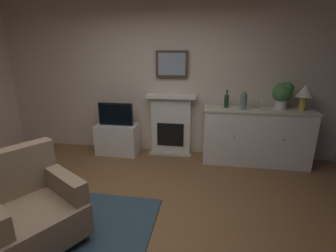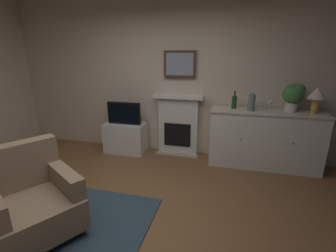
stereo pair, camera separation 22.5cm
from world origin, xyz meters
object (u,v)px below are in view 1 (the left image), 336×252
object	(u,v)px
framed_picture	(172,64)
tv_set	(116,114)
wine_glass_left	(254,101)
wine_glass_center	(262,102)
wine_bottle	(226,101)
fireplace_unit	(171,125)
vase_decorative	(243,101)
armchair	(30,207)
table_lamp	(305,93)
potted_plant_small	(283,93)
sideboard_cabinet	(255,136)
tv_cabinet	(118,139)

from	to	relation	value
framed_picture	tv_set	world-z (taller)	framed_picture
wine_glass_left	tv_set	distance (m)	2.36
wine_glass_center	wine_bottle	bearing A→B (deg)	170.47
wine_glass_center	tv_set	world-z (taller)	wine_glass_center
fireplace_unit	tv_set	distance (m)	1.01
vase_decorative	armchair	xyz separation A→B (m)	(-2.21, -2.15, -0.70)
table_lamp	tv_set	size ratio (longest dim) A/B	0.65
fireplace_unit	armchair	bearing A→B (deg)	-113.06
table_lamp	wine_glass_center	distance (m)	0.64
wine_bottle	wine_glass_left	bearing A→B (deg)	-5.78
vase_decorative	potted_plant_small	xyz separation A→B (m)	(0.60, 0.10, 0.12)
wine_bottle	vase_decorative	size ratio (longest dim) A/B	1.03
framed_picture	wine_glass_left	world-z (taller)	framed_picture
table_lamp	wine_glass_left	distance (m)	0.75
wine_bottle	vase_decorative	distance (m)	0.27
table_lamp	potted_plant_small	distance (m)	0.30
tv_set	potted_plant_small	size ratio (longest dim) A/B	1.44
sideboard_cabinet	tv_set	size ratio (longest dim) A/B	2.79
tv_cabinet	armchair	world-z (taller)	armchair
potted_plant_small	wine_bottle	bearing A→B (deg)	179.92
vase_decorative	tv_cabinet	distance (m)	2.31
table_lamp	vase_decorative	bearing A→B (deg)	-176.82
framed_picture	table_lamp	distance (m)	2.14
sideboard_cabinet	vase_decorative	distance (m)	0.66
framed_picture	vase_decorative	bearing A→B (deg)	-12.86
tv_set	potted_plant_small	xyz separation A→B (m)	(2.77, 0.05, 0.44)
sideboard_cabinet	tv_cabinet	distance (m)	2.43
wine_glass_left	fireplace_unit	bearing A→B (deg)	172.74
wine_glass_center	potted_plant_small	size ratio (longest dim) A/B	0.38
framed_picture	wine_glass_center	xyz separation A→B (m)	(1.47, -0.27, -0.56)
tv_set	potted_plant_small	distance (m)	2.81
sideboard_cabinet	table_lamp	world-z (taller)	table_lamp
vase_decorative	tv_cabinet	bearing A→B (deg)	178.28
sideboard_cabinet	vase_decorative	xyz separation A→B (m)	(-0.25, -0.05, 0.61)
fireplace_unit	wine_glass_center	size ratio (longest dim) A/B	6.67
vase_decorative	wine_glass_left	bearing A→B (deg)	17.54
table_lamp	vase_decorative	world-z (taller)	table_lamp
wine_glass_left	wine_glass_center	distance (m)	0.12
framed_picture	vase_decorative	world-z (taller)	framed_picture
fireplace_unit	wine_glass_center	distance (m)	1.58
framed_picture	tv_set	xyz separation A→B (m)	(-0.98, -0.23, -0.86)
wine_glass_left	framed_picture	bearing A→B (deg)	170.88
wine_bottle	tv_set	xyz separation A→B (m)	(-1.91, -0.05, -0.29)
wine_glass_left	tv_cabinet	world-z (taller)	wine_glass_left
wine_glass_left	wine_glass_center	xyz separation A→B (m)	(0.11, -0.05, 0.00)
wine_glass_left	tv_set	world-z (taller)	wine_glass_left
table_lamp	armchair	xyz separation A→B (m)	(-3.11, -2.20, -0.84)
tv_set	wine_glass_center	bearing A→B (deg)	-0.82
sideboard_cabinet	wine_glass_center	size ratio (longest dim) A/B	10.47
framed_picture	wine_glass_center	size ratio (longest dim) A/B	3.33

